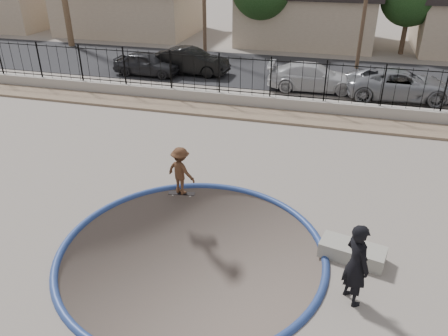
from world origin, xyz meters
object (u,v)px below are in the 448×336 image
object	(u,v)px
concrete_ledge	(352,252)
car_a	(147,64)
car_d	(400,84)
skater	(181,174)
videographer	(356,264)
car_b	(190,61)
car_c	(313,77)
skateboard	(182,193)

from	to	relation	value
concrete_ledge	car_a	bearing A→B (deg)	130.19
concrete_ledge	car_d	bearing A→B (deg)	81.34
skater	videographer	distance (m)	6.18
car_b	concrete_ledge	bearing A→B (deg)	-146.14
car_b	car_c	world-z (taller)	car_b
car_a	car_d	distance (m)	14.11
car_b	car_d	size ratio (longest dim) A/B	0.86
skater	videographer	bearing A→B (deg)	168.05
videographer	car_c	world-z (taller)	videographer
skater	car_b	bearing A→B (deg)	-51.97
skateboard	car_d	size ratio (longest dim) A/B	0.16
videographer	car_b	bearing A→B (deg)	-3.86
car_b	skater	bearing A→B (deg)	-160.42
skater	car_a	distance (m)	14.19
car_d	car_b	bearing A→B (deg)	76.91
car_c	skateboard	bearing A→B (deg)	162.59
skateboard	car_d	xyz separation A→B (m)	(7.32, 11.80, 0.72)
videographer	car_d	size ratio (longest dim) A/B	0.38
concrete_ledge	skateboard	bearing A→B (deg)	161.33
videographer	car_c	xyz separation A→B (m)	(-2.28, 15.39, -0.27)
videographer	car_a	xyz separation A→B (m)	(-12.03, 15.72, -0.29)
car_c	car_d	bearing A→B (deg)	-98.10
videographer	concrete_ledge	world-z (taller)	videographer
videographer	car_d	distance (m)	15.20
car_a	skater	bearing A→B (deg)	-149.63
concrete_ledge	car_a	xyz separation A→B (m)	(-12.03, 14.24, 0.51)
skater	car_a	bearing A→B (deg)	-41.59
car_c	videographer	bearing A→B (deg)	-175.24
car_a	skateboard	bearing A→B (deg)	-149.63
skater	car_d	size ratio (longest dim) A/B	0.29
car_a	videographer	bearing A→B (deg)	-140.75
skateboard	concrete_ledge	distance (m)	5.54
skater	car_a	xyz separation A→B (m)	(-6.78, 12.47, -0.06)
car_a	car_c	xyz separation A→B (m)	(9.75, -0.33, 0.03)
skater	car_c	xyz separation A→B (m)	(2.97, 12.14, -0.04)
skateboard	car_c	bearing A→B (deg)	67.25
skater	videographer	world-z (taller)	videographer
skateboard	car_a	size ratio (longest dim) A/B	0.22
skateboard	concrete_ledge	bearing A→B (deg)	-27.66
car_c	car_a	bearing A→B (deg)	84.41
skater	car_d	xyz separation A→B (m)	(7.32, 11.80, -0.00)
car_a	car_d	xyz separation A→B (m)	(14.10, -0.67, 0.06)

